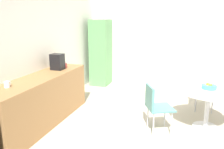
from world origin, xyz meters
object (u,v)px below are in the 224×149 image
fruit_bowl (209,87)px  coffee_maker (57,62)px  chair_teal (155,103)px  mug_green (65,65)px  round_table (208,97)px  locker_cabinet (101,53)px  chair_gray (205,85)px  mug_white (7,84)px

fruit_bowl → coffee_maker: (-0.16, 2.87, 0.29)m
chair_teal → mug_green: mug_green is taller
chair_teal → fruit_bowl: (0.45, -0.86, 0.24)m
chair_teal → round_table: bearing=-63.8°
coffee_maker → locker_cabinet: bearing=-2.6°
round_table → chair_gray: chair_gray is taller
mug_white → round_table: bearing=-64.1°
mug_green → coffee_maker: 0.24m
locker_cabinet → chair_teal: bearing=-142.4°
round_table → coffee_maker: (-0.13, 2.87, 0.47)m
round_table → locker_cabinet: bearing=53.5°
round_table → chair_teal: (-0.42, 0.86, -0.07)m
round_table → chair_teal: chair_teal is taller
chair_gray → coffee_maker: size_ratio=2.59×
fruit_bowl → mug_green: mug_green is taller
round_table → coffee_maker: coffee_maker is taller
chair_teal → mug_white: bearing=115.8°
chair_gray → chair_teal: size_ratio=1.00×
round_table → mug_green: size_ratio=8.44×
locker_cabinet → chair_gray: (-1.09, -2.78, -0.41)m
locker_cabinet → fruit_bowl: bearing=-126.2°
fruit_bowl → mug_white: size_ratio=1.91×
coffee_maker → round_table: bearing=-87.4°
chair_teal → mug_green: (0.50, 1.96, 0.43)m
locker_cabinet → chair_teal: (-2.47, -1.91, -0.41)m
fruit_bowl → mug_white: mug_white is taller
chair_gray → coffee_maker: (-1.09, 2.88, 0.54)m
chair_teal → coffee_maker: size_ratio=2.59×
chair_teal → mug_white: 2.36m
mug_white → mug_green: (1.51, -0.13, 0.00)m
chair_gray → mug_green: 3.00m
locker_cabinet → coffee_maker: bearing=177.4°
mug_white → coffee_maker: bearing=-3.5°
round_table → mug_green: bearing=88.5°
mug_green → chair_gray: bearing=-72.6°
round_table → fruit_bowl: bearing=6.4°
chair_teal → coffee_maker: 2.10m
locker_cabinet → coffee_maker: 2.19m
round_table → chair_teal: bearing=116.2°
coffee_maker → fruit_bowl: bearing=-86.9°
round_table → fruit_bowl: fruit_bowl is taller
chair_teal → fruit_bowl: fruit_bowl is taller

